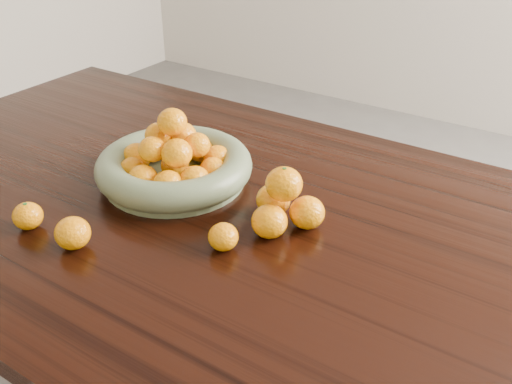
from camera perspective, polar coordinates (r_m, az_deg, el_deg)
The scene contains 6 objects.
dining_table at distance 1.17m, azimuth -0.29°, elevation -6.48°, with size 2.00×1.00×0.75m.
fruit_bowl at distance 1.25m, azimuth -8.20°, elevation 2.75°, with size 0.34×0.34×0.17m.
orange_pyramid at distance 1.08m, azimuth 2.76°, elevation -1.21°, with size 0.15×0.14×0.12m.
loose_orange_0 at distance 1.17m, azimuth -21.85°, elevation -2.23°, with size 0.06×0.06×0.05m, color orange.
loose_orange_1 at distance 1.08m, azimuth -17.86°, elevation -3.93°, with size 0.06×0.06×0.06m, color orange.
loose_orange_2 at distance 1.03m, azimuth -3.29°, elevation -4.49°, with size 0.06×0.06×0.05m, color orange.
Camera 1 is at (0.52, -0.78, 1.36)m, focal length 40.00 mm.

